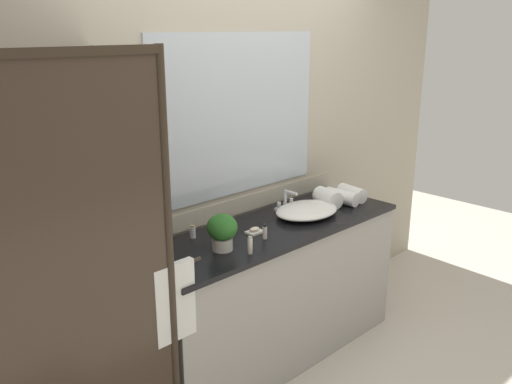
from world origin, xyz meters
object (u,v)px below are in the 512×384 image
Objects in this scene: rolled_towel_near_edge at (352,193)px; rolled_towel_middle at (342,197)px; soap_dish at (255,231)px; rolled_towel_far_edge at (328,198)px; sink_basin at (307,210)px; amenity_bottle_lotion at (250,245)px; amenity_bottle_body_wash at (265,232)px; potted_plant at (222,230)px; faucet at (286,203)px; amenity_bottle_conditioner at (193,232)px.

rolled_towel_near_edge is 0.11m from rolled_towel_middle.
rolled_towel_far_edge is at bearing 1.52° from soap_dish.
sink_basin is 1.91× the size of rolled_towel_middle.
rolled_towel_far_edge is (0.93, 0.22, 0.01)m from amenity_bottle_lotion.
rolled_towel_near_edge is at bearing -1.13° from soap_dish.
sink_basin is at bearing 11.55° from amenity_bottle_body_wash.
potted_plant is (-0.76, -0.05, 0.08)m from sink_basin.
amenity_bottle_body_wash is 0.46× the size of rolled_towel_far_edge.
rolled_towel_middle is at bearing 6.20° from amenity_bottle_body_wash.
rolled_towel_far_edge is at bearing -32.69° from faucet.
amenity_bottle_body_wash is 0.94m from rolled_towel_near_edge.
amenity_bottle_lotion is 0.40m from amenity_bottle_conditioner.
rolled_towel_middle is at bearing -1.14° from sink_basin.
sink_basin is 2.40× the size of rolled_towel_far_edge.
rolled_towel_near_edge is 1.08× the size of rolled_towel_far_edge.
amenity_bottle_lotion and rolled_towel_middle have the same top height.
amenity_bottle_conditioner is at bearing 169.54° from rolled_towel_middle.
amenity_bottle_conditioner is at bearing 170.24° from rolled_towel_near_edge.
amenity_bottle_conditioner is 1.02m from rolled_towel_far_edge.
rolled_towel_far_edge reaches higher than amenity_bottle_conditioner.
rolled_towel_near_edge is (0.46, -0.19, 0.01)m from faucet.
potted_plant is 1.01m from rolled_towel_far_edge.
rolled_towel_middle is (-0.11, 0.00, -0.00)m from rolled_towel_near_edge.
rolled_towel_far_edge is (1.00, 0.08, -0.06)m from potted_plant.
potted_plant is at bearing -88.31° from amenity_bottle_conditioner.
soap_dish is 0.30m from amenity_bottle_lotion.
soap_dish is (-0.46, -0.18, -0.03)m from faucet.
soap_dish is 0.11m from amenity_bottle_body_wash.
potted_plant reaches higher than sink_basin.
rolled_towel_far_edge is (-0.11, 0.03, 0.01)m from rolled_towel_middle.
sink_basin is 0.25m from rolled_towel_far_edge.
faucet reaches higher than amenity_bottle_lotion.
potted_plant is at bearing 171.10° from amenity_bottle_body_wash.
amenity_bottle_conditioner is 0.32× the size of rolled_towel_middle.
faucet is 0.91× the size of rolled_towel_far_edge.
potted_plant is 1.11m from rolled_towel_middle.
amenity_bottle_lotion is 0.95m from rolled_towel_far_edge.
sink_basin is 0.79m from amenity_bottle_conditioner.
rolled_towel_far_edge is at bearing 13.27° from amenity_bottle_lotion.
faucet is 0.78m from amenity_bottle_lotion.
rolled_towel_middle reaches higher than sink_basin.
amenity_bottle_body_wash is 1.14× the size of amenity_bottle_conditioner.
soap_dish is 0.53× the size of rolled_towel_far_edge.
rolled_towel_near_edge is at bearing -9.76° from amenity_bottle_conditioner.
rolled_towel_near_edge reaches higher than sink_basin.
amenity_bottle_body_wash is (-0.48, -0.10, 0.01)m from sink_basin.
sink_basin reaches higher than soap_dish.
amenity_bottle_lotion is at bearing -164.18° from sink_basin.
amenity_bottle_lotion reaches higher than amenity_bottle_conditioner.
amenity_bottle_conditioner reaches higher than sink_basin.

